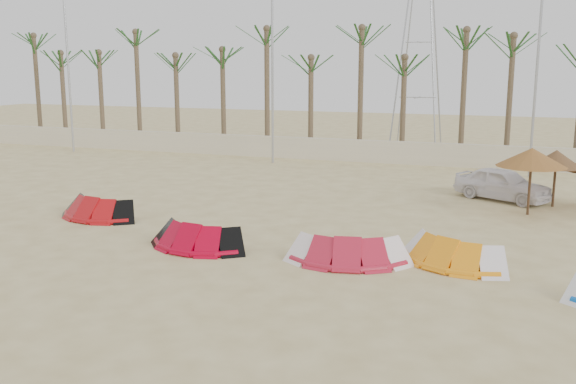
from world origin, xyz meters
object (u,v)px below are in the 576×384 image
at_px(kite_red_left, 102,206).
at_px(car, 503,184).
at_px(kite_orange, 452,249).
at_px(parasol_mid, 532,157).
at_px(parasol_left, 556,159).
at_px(kite_red_mid, 201,234).
at_px(kite_red_right, 351,247).

relative_size(kite_red_left, car, 0.87).
distance_m(kite_orange, parasol_mid, 7.67).
height_order(kite_red_left, parasol_left, parasol_left).
bearing_deg(kite_red_left, parasol_mid, 21.13).
distance_m(kite_red_mid, kite_red_right, 4.80).
bearing_deg(kite_red_left, kite_red_mid, -23.42).
distance_m(kite_red_right, car, 11.17).
distance_m(kite_red_left, kite_red_mid, 5.83).
distance_m(parasol_left, car, 2.43).
bearing_deg(kite_red_mid, kite_red_left, 156.58).
bearing_deg(kite_red_left, kite_red_right, -11.86).
height_order(parasol_left, parasol_mid, parasol_mid).
height_order(kite_red_mid, parasol_mid, parasol_mid).
xyz_separation_m(parasol_left, parasol_mid, (-0.95, -1.85, 0.26)).
bearing_deg(parasol_mid, car, 111.90).
relative_size(kite_red_mid, parasol_mid, 1.31).
relative_size(parasol_mid, car, 0.65).
bearing_deg(kite_red_right, kite_red_left, 168.14).
relative_size(kite_red_right, parasol_left, 1.60).
xyz_separation_m(kite_red_left, kite_red_mid, (5.35, -2.32, -0.00)).
bearing_deg(kite_red_mid, car, 50.83).
distance_m(kite_red_right, parasol_left, 11.51).
bearing_deg(kite_red_mid, kite_orange, 7.27).
relative_size(kite_orange, parasol_left, 1.61).
distance_m(kite_orange, parasol_left, 9.64).
distance_m(kite_red_right, parasol_mid, 9.50).
height_order(kite_red_mid, kite_red_right, same).
bearing_deg(kite_orange, car, 83.63).
relative_size(kite_orange, parasol_mid, 1.43).
relative_size(kite_red_mid, parasol_left, 1.48).
bearing_deg(kite_red_right, parasol_mid, 58.34).
xyz_separation_m(kite_red_right, parasol_mid, (4.90, 7.94, 1.79)).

